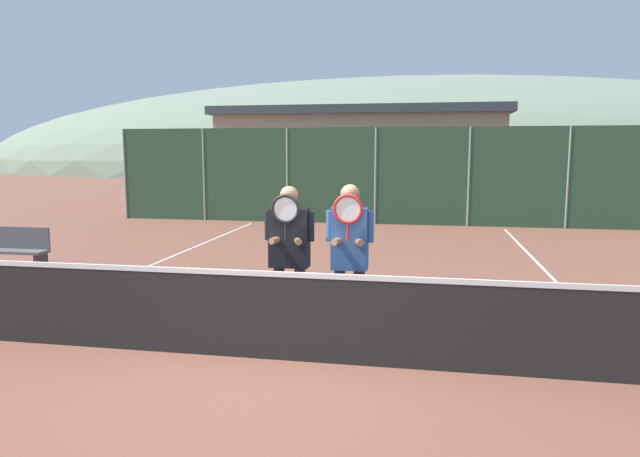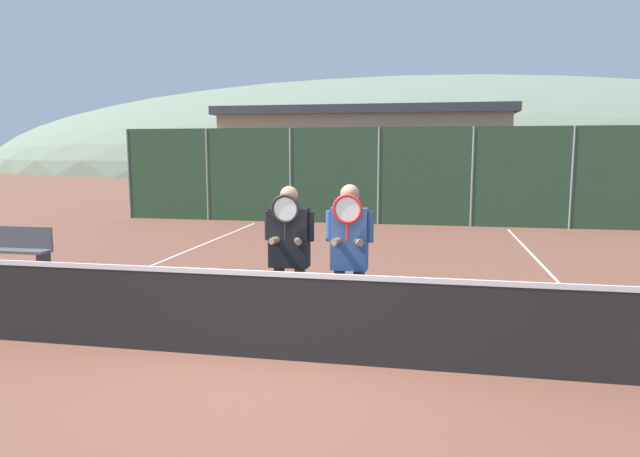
{
  "view_description": "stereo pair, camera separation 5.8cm",
  "coord_description": "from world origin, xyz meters",
  "px_view_note": "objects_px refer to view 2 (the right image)",
  "views": [
    {
      "loc": [
        1.52,
        -5.69,
        2.23
      ],
      "look_at": [
        0.3,
        0.85,
        1.32
      ],
      "focal_mm": 32.0,
      "sensor_mm": 36.0,
      "label": 1
    },
    {
      "loc": [
        1.57,
        -5.68,
        2.23
      ],
      "look_at": [
        0.3,
        0.85,
        1.32
      ],
      "focal_mm": 32.0,
      "sensor_mm": 36.0,
      "label": 2
    }
  ],
  "objects_px": {
    "player_leftmost": "(289,249)",
    "player_center_left": "(349,251)",
    "car_far_left": "(237,187)",
    "car_center": "(514,189)",
    "car_left_of_center": "(371,188)",
    "bench_courtside": "(14,249)"
  },
  "relations": [
    {
      "from": "car_center",
      "to": "bench_courtside",
      "type": "bearing_deg",
      "value": -132.08
    },
    {
      "from": "player_leftmost",
      "to": "bench_courtside",
      "type": "height_order",
      "value": "player_leftmost"
    },
    {
      "from": "player_center_left",
      "to": "bench_courtside",
      "type": "distance_m",
      "value": 7.12
    },
    {
      "from": "car_left_of_center",
      "to": "bench_courtside",
      "type": "height_order",
      "value": "car_left_of_center"
    },
    {
      "from": "player_center_left",
      "to": "car_center",
      "type": "relative_size",
      "value": 0.45
    },
    {
      "from": "car_far_left",
      "to": "car_center",
      "type": "bearing_deg",
      "value": 2.26
    },
    {
      "from": "player_leftmost",
      "to": "car_far_left",
      "type": "relative_size",
      "value": 0.44
    },
    {
      "from": "car_far_left",
      "to": "car_center",
      "type": "height_order",
      "value": "car_center"
    },
    {
      "from": "player_leftmost",
      "to": "car_far_left",
      "type": "xyz_separation_m",
      "value": [
        -5.38,
        13.53,
        -0.18
      ]
    },
    {
      "from": "car_far_left",
      "to": "player_leftmost",
      "type": "bearing_deg",
      "value": -68.31
    },
    {
      "from": "car_far_left",
      "to": "bench_courtside",
      "type": "xyz_separation_m",
      "value": [
        -0.46,
        -10.92,
        -0.45
      ]
    },
    {
      "from": "player_center_left",
      "to": "car_center",
      "type": "xyz_separation_m",
      "value": [
        3.65,
        13.99,
        -0.17
      ]
    },
    {
      "from": "car_far_left",
      "to": "car_center",
      "type": "relative_size",
      "value": 0.99
    },
    {
      "from": "player_leftmost",
      "to": "car_left_of_center",
      "type": "bearing_deg",
      "value": 92.1
    },
    {
      "from": "car_far_left",
      "to": "car_left_of_center",
      "type": "xyz_separation_m",
      "value": [
        4.87,
        0.41,
        -0.01
      ]
    },
    {
      "from": "player_leftmost",
      "to": "player_center_left",
      "type": "distance_m",
      "value": 0.73
    },
    {
      "from": "car_far_left",
      "to": "bench_courtside",
      "type": "relative_size",
      "value": 2.87
    },
    {
      "from": "player_leftmost",
      "to": "player_center_left",
      "type": "relative_size",
      "value": 0.98
    },
    {
      "from": "player_leftmost",
      "to": "car_center",
      "type": "bearing_deg",
      "value": 72.55
    },
    {
      "from": "car_left_of_center",
      "to": "car_center",
      "type": "bearing_deg",
      "value": -0.33
    },
    {
      "from": "player_leftmost",
      "to": "bench_courtside",
      "type": "relative_size",
      "value": 1.27
    },
    {
      "from": "player_center_left",
      "to": "bench_courtside",
      "type": "bearing_deg",
      "value": 157.73
    }
  ]
}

